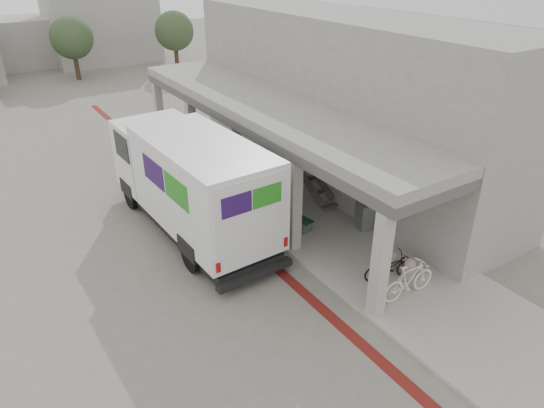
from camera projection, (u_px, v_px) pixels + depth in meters
ground at (248, 277)px, 15.38m from camera, size 120.00×120.00×0.00m
bike_lane_stripe at (244, 239)px, 17.35m from camera, size 0.35×40.00×0.01m
sidewalk at (345, 239)px, 17.28m from camera, size 4.40×28.00×0.12m
transit_building at (332, 105)px, 20.42m from camera, size 7.60×17.00×7.00m
tree_mid at (72, 38)px, 37.13m from camera, size 3.20×3.20×4.80m
tree_right at (174, 31)px, 40.24m from camera, size 3.20×3.20×4.80m
fedex_truck at (190, 180)px, 17.10m from camera, size 3.06×8.85×3.73m
bench at (291, 216)px, 17.93m from camera, size 0.76×2.04×0.47m
bollard_near at (409, 267)px, 15.09m from camera, size 0.43×0.43×0.64m
bollard_far at (392, 259)px, 15.53m from camera, size 0.39×0.39×0.58m
utility_cabinet at (364, 216)px, 17.62m from camera, size 0.59×0.70×1.01m
bicycle_black at (389, 267)px, 14.90m from camera, size 1.76×1.01×0.87m
bicycle_cream at (409, 280)px, 14.08m from camera, size 1.93×0.61×1.15m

